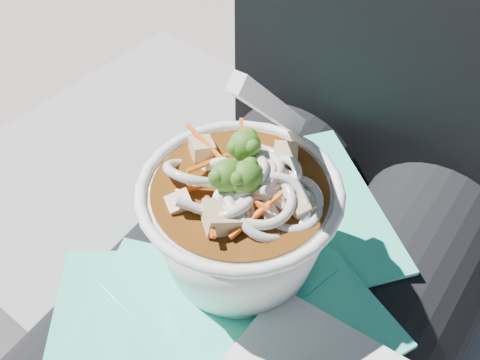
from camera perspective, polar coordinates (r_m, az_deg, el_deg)
The scene contains 4 objects.
lap at distance 0.62m, azimuth 0.97°, elevation -14.07°, with size 0.33×0.48×0.16m.
person_body at distance 0.65m, azimuth 5.38°, elevation -7.44°, with size 0.34×0.94×1.04m.
plastic_bag at distance 0.53m, azimuth -0.08°, elevation -11.36°, with size 0.33×0.43×0.02m.
udon_bowl at distance 0.51m, azimuth 0.10°, elevation -3.12°, with size 0.18×0.18×0.19m.
Camera 1 is at (0.16, -0.27, 1.10)m, focal length 50.00 mm.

